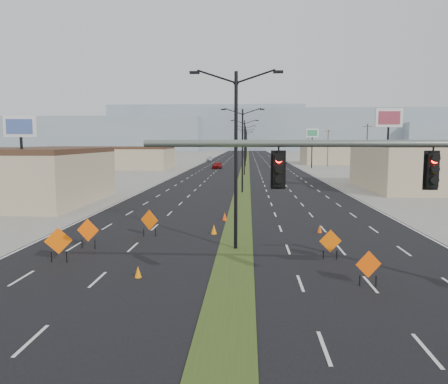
# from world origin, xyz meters

# --- Properties ---
(ground) EXTENTS (600.00, 600.00, 0.00)m
(ground) POSITION_xyz_m (0.00, 0.00, 0.00)
(ground) COLOR gray
(ground) RESTS_ON ground
(road_surface) EXTENTS (25.00, 400.00, 0.02)m
(road_surface) POSITION_xyz_m (0.00, 100.00, 0.00)
(road_surface) COLOR black
(road_surface) RESTS_ON ground
(median_strip) EXTENTS (2.00, 400.00, 0.04)m
(median_strip) POSITION_xyz_m (0.00, 100.00, 0.00)
(median_strip) COLOR #314518
(median_strip) RESTS_ON ground
(building_sw_far) EXTENTS (30.00, 14.00, 4.50)m
(building_sw_far) POSITION_xyz_m (-32.00, 85.00, 2.25)
(building_sw_far) COLOR tan
(building_sw_far) RESTS_ON ground
(building_se_far) EXTENTS (44.00, 16.00, 5.00)m
(building_se_far) POSITION_xyz_m (38.00, 110.00, 2.50)
(building_se_far) COLOR tan
(building_se_far) RESTS_ON ground
(mesa_west) EXTENTS (180.00, 50.00, 22.00)m
(mesa_west) POSITION_xyz_m (-120.00, 280.00, 11.00)
(mesa_west) COLOR #80929F
(mesa_west) RESTS_ON ground
(mesa_center) EXTENTS (220.00, 50.00, 28.00)m
(mesa_center) POSITION_xyz_m (40.00, 300.00, 14.00)
(mesa_center) COLOR #80929F
(mesa_center) RESTS_ON ground
(mesa_backdrop) EXTENTS (140.00, 50.00, 32.00)m
(mesa_backdrop) POSITION_xyz_m (-30.00, 320.00, 16.00)
(mesa_backdrop) COLOR #80929F
(mesa_backdrop) RESTS_ON ground
(streetlight_0) EXTENTS (5.15, 0.24, 10.02)m
(streetlight_0) POSITION_xyz_m (0.00, 12.00, 5.42)
(streetlight_0) COLOR black
(streetlight_0) RESTS_ON ground
(streetlight_1) EXTENTS (5.15, 0.24, 10.02)m
(streetlight_1) POSITION_xyz_m (0.00, 40.00, 5.42)
(streetlight_1) COLOR black
(streetlight_1) RESTS_ON ground
(streetlight_2) EXTENTS (5.15, 0.24, 10.02)m
(streetlight_2) POSITION_xyz_m (0.00, 68.00, 5.42)
(streetlight_2) COLOR black
(streetlight_2) RESTS_ON ground
(streetlight_3) EXTENTS (5.15, 0.24, 10.02)m
(streetlight_3) POSITION_xyz_m (0.00, 96.00, 5.42)
(streetlight_3) COLOR black
(streetlight_3) RESTS_ON ground
(streetlight_4) EXTENTS (5.15, 0.24, 10.02)m
(streetlight_4) POSITION_xyz_m (0.00, 124.00, 5.42)
(streetlight_4) COLOR black
(streetlight_4) RESTS_ON ground
(streetlight_5) EXTENTS (5.15, 0.24, 10.02)m
(streetlight_5) POSITION_xyz_m (0.00, 152.00, 5.42)
(streetlight_5) COLOR black
(streetlight_5) RESTS_ON ground
(streetlight_6) EXTENTS (5.15, 0.24, 10.02)m
(streetlight_6) POSITION_xyz_m (0.00, 180.00, 5.42)
(streetlight_6) COLOR black
(streetlight_6) RESTS_ON ground
(utility_pole_1) EXTENTS (1.60, 0.20, 9.00)m
(utility_pole_1) POSITION_xyz_m (20.00, 60.00, 4.67)
(utility_pole_1) COLOR #4C3823
(utility_pole_1) RESTS_ON ground
(utility_pole_2) EXTENTS (1.60, 0.20, 9.00)m
(utility_pole_2) POSITION_xyz_m (20.00, 95.00, 4.67)
(utility_pole_2) COLOR #4C3823
(utility_pole_2) RESTS_ON ground
(utility_pole_3) EXTENTS (1.60, 0.20, 9.00)m
(utility_pole_3) POSITION_xyz_m (20.00, 130.00, 4.67)
(utility_pole_3) COLOR #4C3823
(utility_pole_3) RESTS_ON ground
(car_left) EXTENTS (2.32, 4.71, 1.55)m
(car_left) POSITION_xyz_m (-6.32, 86.38, 0.77)
(car_left) COLOR maroon
(car_left) RESTS_ON ground
(car_mid) EXTENTS (1.55, 4.24, 1.39)m
(car_mid) POSITION_xyz_m (7.58, 102.49, 0.69)
(car_mid) COLOR black
(car_mid) RESTS_ON ground
(car_far) EXTENTS (1.98, 4.63, 1.33)m
(car_far) POSITION_xyz_m (-11.50, 125.55, 0.66)
(car_far) COLOR #B4BBBE
(car_far) RESTS_ON ground
(construction_sign_0) EXTENTS (1.31, 0.47, 1.82)m
(construction_sign_0) POSITION_xyz_m (-8.93, 8.67, 1.08)
(construction_sign_0) COLOR #E35504
(construction_sign_0) RESTS_ON ground
(construction_sign_1) EXTENTS (1.32, 0.17, 1.76)m
(construction_sign_1) POSITION_xyz_m (-8.48, 11.58, 1.04)
(construction_sign_1) COLOR #FF5705
(construction_sign_1) RESTS_ON ground
(construction_sign_2) EXTENTS (1.24, 0.54, 1.77)m
(construction_sign_2) POSITION_xyz_m (-5.68, 14.98, 1.04)
(construction_sign_2) COLOR #E75804
(construction_sign_2) RESTS_ON ground
(construction_sign_3) EXTENTS (1.15, 0.30, 1.56)m
(construction_sign_3) POSITION_xyz_m (5.84, 5.81, 0.91)
(construction_sign_3) COLOR #E24904
(construction_sign_3) RESTS_ON ground
(construction_sign_4) EXTENTS (1.19, 0.20, 1.59)m
(construction_sign_4) POSITION_xyz_m (5.01, 10.03, 0.93)
(construction_sign_4) COLOR #D65604
(construction_sign_4) RESTS_ON ground
(cone_0) EXTENTS (0.42, 0.42, 0.54)m
(cone_0) POSITION_xyz_m (-4.27, 6.43, 0.27)
(cone_0) COLOR orange
(cone_0) RESTS_ON ground
(cone_1) EXTENTS (0.49, 0.49, 0.66)m
(cone_1) POSITION_xyz_m (-1.56, 15.94, 0.33)
(cone_1) COLOR orange
(cone_1) RESTS_ON ground
(cone_2) EXTENTS (0.41, 0.41, 0.55)m
(cone_2) POSITION_xyz_m (5.56, 16.77, 0.28)
(cone_2) COLOR #DA4704
(cone_2) RESTS_ON ground
(cone_3) EXTENTS (0.47, 0.47, 0.66)m
(cone_3) POSITION_xyz_m (-1.11, 21.05, 0.33)
(cone_3) COLOR #E53F04
(cone_3) RESTS_ON ground
(pole_sign_west) EXTENTS (2.75, 0.83, 8.36)m
(pole_sign_west) POSITION_xyz_m (-19.04, 24.55, 6.75)
(pole_sign_west) COLOR black
(pole_sign_west) RESTS_ON ground
(pole_sign_east_near) EXTENTS (3.29, 0.74, 10.02)m
(pole_sign_east_near) POSITION_xyz_m (17.20, 40.34, 8.21)
(pole_sign_east_near) COLOR black
(pole_sign_east_near) RESTS_ON ground
(pole_sign_east_far) EXTENTS (2.97, 0.94, 9.08)m
(pole_sign_east_far) POSITION_xyz_m (15.32, 89.06, 7.38)
(pole_sign_east_far) COLOR black
(pole_sign_east_far) RESTS_ON ground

